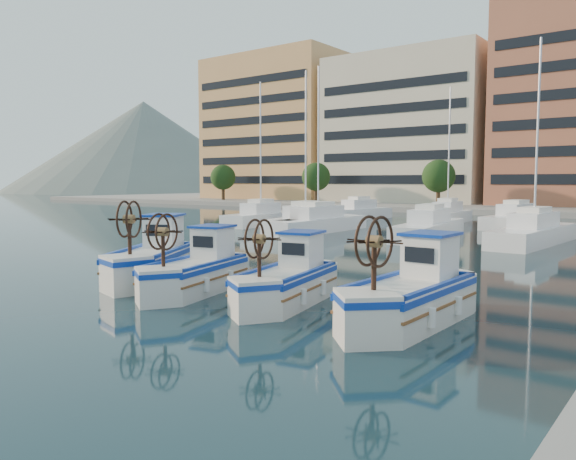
% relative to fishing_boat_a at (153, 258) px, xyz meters
% --- Properties ---
extents(ground, '(300.00, 300.00, 0.00)m').
position_rel_fishing_boat_a_xyz_m(ground, '(3.47, -1.05, -0.82)').
color(ground, '#18343E').
rests_on(ground, ground).
extents(hill_west, '(180.00, 180.00, 60.00)m').
position_rel_fishing_boat_a_xyz_m(hill_west, '(-136.53, 108.95, -0.82)').
color(hill_west, slate).
rests_on(hill_west, ground).
extents(yacht_marina, '(39.54, 23.75, 11.50)m').
position_rel_fishing_boat_a_xyz_m(yacht_marina, '(1.34, 26.23, -0.29)').
color(yacht_marina, white).
rests_on(yacht_marina, ground).
extents(fishing_boat_a, '(3.93, 4.91, 2.98)m').
position_rel_fishing_boat_a_xyz_m(fishing_boat_a, '(0.00, 0.00, 0.00)').
color(fishing_boat_a, silver).
rests_on(fishing_boat_a, ground).
extents(fishing_boat_b, '(2.66, 4.40, 2.66)m').
position_rel_fishing_boat_a_xyz_m(fishing_boat_b, '(2.84, -0.54, -0.09)').
color(fishing_boat_b, silver).
rests_on(fishing_boat_b, ground).
extents(fishing_boat_c, '(2.49, 4.31, 2.61)m').
position_rel_fishing_boat_a_xyz_m(fishing_boat_c, '(6.23, -0.12, -0.10)').
color(fishing_boat_c, silver).
rests_on(fishing_boat_c, ground).
extents(fishing_boat_d, '(1.94, 4.57, 2.84)m').
position_rel_fishing_boat_a_xyz_m(fishing_boat_d, '(10.16, -0.12, -0.04)').
color(fishing_boat_d, silver).
rests_on(fishing_boat_d, ground).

